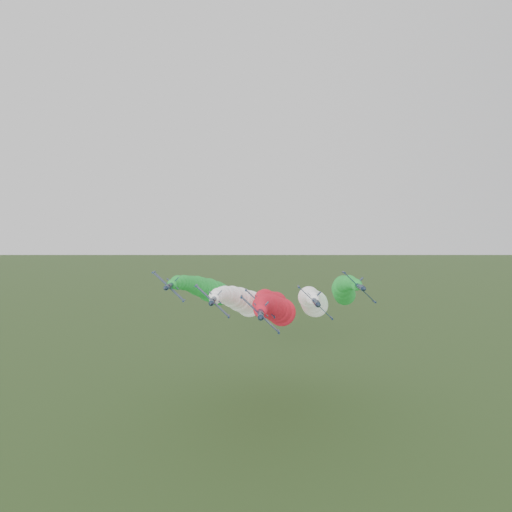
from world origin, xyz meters
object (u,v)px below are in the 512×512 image
at_px(jet_inner_right, 312,301).
at_px(jet_outer_left, 206,289).
at_px(jet_inner_left, 240,300).
at_px(jet_outer_right, 344,289).
at_px(jet_trail, 272,302).
at_px(jet_lead, 274,309).

bearing_deg(jet_inner_right, jet_outer_left, 163.82).
bearing_deg(jet_inner_left, jet_inner_right, -1.56).
xyz_separation_m(jet_outer_right, jet_trail, (-20.32, 9.62, -4.91)).
relative_size(jet_inner_left, jet_trail, 1.01).
relative_size(jet_lead, jet_trail, 1.01).
bearing_deg(jet_outer_left, jet_inner_left, -39.07).
relative_size(jet_inner_left, jet_outer_left, 1.00).
xyz_separation_m(jet_outer_left, jet_outer_right, (39.75, -3.82, 0.44)).
bearing_deg(jet_inner_left, jet_lead, -54.89).
height_order(jet_inner_left, jet_outer_right, jet_outer_right).
bearing_deg(jet_inner_right, jet_inner_left, 178.44).
relative_size(jet_outer_left, jet_trail, 1.01).
bearing_deg(jet_outer_right, jet_trail, 154.67).
distance_m(jet_inner_right, jet_outer_left, 31.53).
bearing_deg(jet_trail, jet_inner_left, -123.59).
bearing_deg(jet_inner_left, jet_trail, 56.41).
xyz_separation_m(jet_outer_left, jet_trail, (19.43, 5.80, -4.47)).
xyz_separation_m(jet_inner_right, jet_trail, (-10.78, 14.56, -2.28)).
relative_size(jet_inner_right, jet_trail, 1.01).
height_order(jet_inner_left, jet_inner_right, jet_inner_left).
bearing_deg(jet_trail, jet_outer_left, -163.39).
distance_m(jet_inner_right, jet_outer_right, 11.06).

